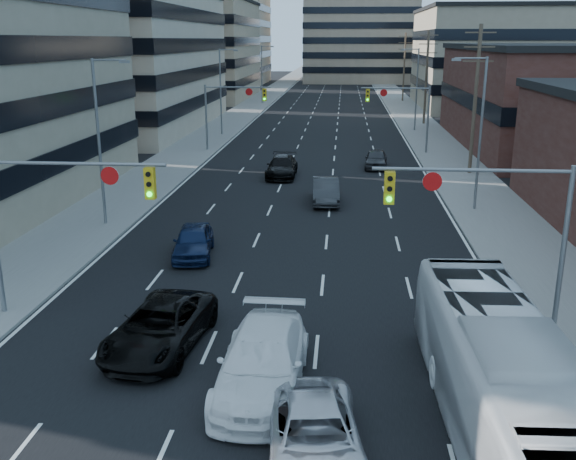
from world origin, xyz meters
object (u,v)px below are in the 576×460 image
at_px(transit_bus, 502,378).
at_px(sedan_blue, 193,241).
at_px(black_pickup, 160,327).
at_px(white_van, 263,362).
at_px(silver_suv, 315,436).

xyz_separation_m(transit_bus, sedan_blue, (-11.16, 13.41, -0.86)).
xyz_separation_m(black_pickup, white_van, (3.71, -2.28, 0.10)).
distance_m(black_pickup, silver_suv, 7.75).
xyz_separation_m(black_pickup, silver_suv, (5.39, -5.57, -0.07)).
xyz_separation_m(black_pickup, sedan_blue, (-1.06, 9.45, -0.02)).
relative_size(white_van, transit_bus, 0.52).
bearing_deg(sedan_blue, silver_suv, -74.24).
bearing_deg(transit_bus, black_pickup, 156.31).
xyz_separation_m(white_van, silver_suv, (1.68, -3.28, -0.18)).
bearing_deg(white_van, black_pickup, 149.56).
bearing_deg(silver_suv, black_pickup, 126.22).
height_order(white_van, transit_bus, transit_bus).
height_order(black_pickup, sedan_blue, black_pickup).
xyz_separation_m(silver_suv, transit_bus, (4.71, 1.60, 0.91)).
relative_size(silver_suv, transit_bus, 0.43).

